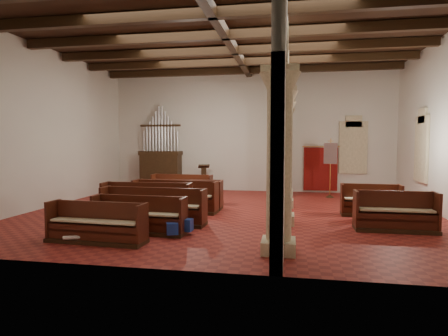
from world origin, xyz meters
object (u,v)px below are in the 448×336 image
at_px(aisle_pew_0, 395,218).
at_px(processional_banner, 330,179).
at_px(pipe_organ, 161,163).
at_px(nave_pew_0, 96,229).
at_px(lectern, 204,180).

bearing_deg(aisle_pew_0, processional_banner, 100.86).
xyz_separation_m(pipe_organ, nave_pew_0, (1.86, -9.90, -1.04)).
bearing_deg(nave_pew_0, lectern, 91.22).
bearing_deg(lectern, processional_banner, -28.52).
xyz_separation_m(processional_banner, aisle_pew_0, (1.13, -6.20, -0.46)).
distance_m(lectern, processional_banner, 6.16).
height_order(pipe_organ, nave_pew_0, pipe_organ).
bearing_deg(pipe_organ, aisle_pew_0, -38.02).
xyz_separation_m(pipe_organ, processional_banner, (8.30, -1.17, -0.54)).
height_order(processional_banner, aisle_pew_0, processional_banner).
height_order(pipe_organ, aisle_pew_0, pipe_organ).
bearing_deg(pipe_organ, nave_pew_0, -79.38).
relative_size(processional_banner, nave_pew_0, 1.02).
distance_m(pipe_organ, processional_banner, 8.40).
relative_size(lectern, processional_banner, 0.52).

